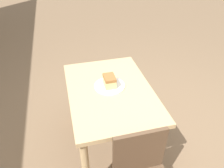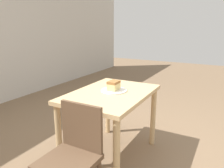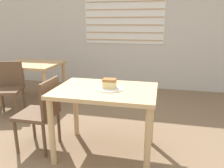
{
  "view_description": "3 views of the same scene",
  "coord_description": "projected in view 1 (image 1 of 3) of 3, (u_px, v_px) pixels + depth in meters",
  "views": [
    {
      "loc": [
        -1.36,
        0.74,
        1.89
      ],
      "look_at": [
        0.11,
        0.36,
        0.79
      ],
      "focal_mm": 35.0,
      "sensor_mm": 36.0,
      "label": 1
    },
    {
      "loc": [
        -1.77,
        -0.66,
        1.39
      ],
      "look_at": [
        0.17,
        0.41,
        0.81
      ],
      "focal_mm": 35.0,
      "sensor_mm": 36.0,
      "label": 2
    },
    {
      "loc": [
        0.64,
        -1.68,
        1.39
      ],
      "look_at": [
        0.17,
        0.38,
        0.79
      ],
      "focal_mm": 35.0,
      "sensor_mm": 36.0,
      "label": 3
    }
  ],
  "objects": [
    {
      "name": "cake_slice",
      "position": [
        109.0,
        81.0,
        1.9
      ],
      "size": [
        0.13,
        0.1,
        0.1
      ],
      "color": "#E0C67F",
      "rests_on": "plate"
    },
    {
      "name": "dining_table_near",
      "position": [
        110.0,
        100.0,
        1.96
      ],
      "size": [
        1.04,
        0.72,
        0.74
      ],
      "color": "tan",
      "rests_on": "ground_plane"
    },
    {
      "name": "ground_plane",
      "position": [
        148.0,
        145.0,
        2.33
      ],
      "size": [
        14.0,
        14.0,
        0.0
      ],
      "primitive_type": "plane",
      "color": "#7A6047"
    },
    {
      "name": "plate",
      "position": [
        110.0,
        86.0,
        1.93
      ],
      "size": [
        0.27,
        0.27,
        0.01
      ],
      "color": "white",
      "rests_on": "dining_table_near"
    }
  ]
}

